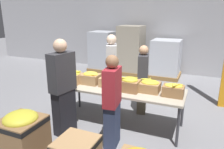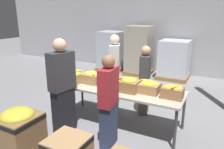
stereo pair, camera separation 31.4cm
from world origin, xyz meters
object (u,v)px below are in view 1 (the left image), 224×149
at_px(banana_box_1, 91,78).
at_px(volunteer_0, 112,71).
at_px(volunteer_2, 143,80).
at_px(volunteer_3, 63,89).
at_px(volunteer_1, 112,103).
at_px(banana_box_4, 150,86).
at_px(banana_box_2, 110,80).
at_px(banana_box_3, 130,84).
at_px(sorting_table, 120,90).
at_px(pallet_stack_0, 131,50).
at_px(banana_box_0, 73,77).
at_px(donation_bin_0, 23,137).
at_px(pallet_stack_1, 103,52).
at_px(banana_box_5, 173,90).
at_px(pallet_stack_2, 166,59).

distance_m(banana_box_1, volunteer_0, 0.80).
relative_size(volunteer_0, volunteer_2, 1.12).
bearing_deg(volunteer_2, volunteer_3, -48.60).
distance_m(volunteer_2, volunteer_3, 1.82).
height_order(banana_box_1, volunteer_1, volunteer_1).
xyz_separation_m(banana_box_4, volunteer_2, (-0.33, 0.69, -0.13)).
relative_size(banana_box_1, banana_box_4, 0.93).
distance_m(banana_box_1, banana_box_4, 1.25).
height_order(banana_box_2, banana_box_3, banana_box_3).
relative_size(banana_box_1, banana_box_3, 0.99).
height_order(sorting_table, pallet_stack_0, pallet_stack_0).
height_order(sorting_table, banana_box_1, banana_box_1).
bearing_deg(banana_box_0, donation_bin_0, -84.22).
relative_size(volunteer_1, pallet_stack_1, 1.05).
distance_m(banana_box_0, donation_bin_0, 1.68).
xyz_separation_m(banana_box_0, volunteer_2, (1.28, 0.83, -0.14)).
bearing_deg(donation_bin_0, banana_box_4, 50.33).
xyz_separation_m(banana_box_0, donation_bin_0, (0.16, -1.61, -0.46)).
bearing_deg(banana_box_5, banana_box_0, -177.72).
bearing_deg(sorting_table, volunteer_3, -138.30).
bearing_deg(pallet_stack_2, donation_bin_0, -101.44).
xyz_separation_m(sorting_table, volunteer_1, (0.16, -0.75, 0.06)).
height_order(banana_box_3, banana_box_5, banana_box_3).
xyz_separation_m(sorting_table, donation_bin_0, (-0.86, -1.72, -0.27)).
distance_m(sorting_table, banana_box_4, 0.61).
relative_size(banana_box_1, pallet_stack_1, 0.24).
height_order(banana_box_3, volunteer_2, volunteer_2).
distance_m(sorting_table, pallet_stack_0, 3.85).
distance_m(banana_box_0, banana_box_2, 0.80).
bearing_deg(banana_box_2, volunteer_1, -63.71).
distance_m(volunteer_1, volunteer_3, 0.98).
distance_m(sorting_table, volunteer_3, 1.11).
distance_m(banana_box_4, pallet_stack_0, 4.02).
height_order(banana_box_3, pallet_stack_2, pallet_stack_2).
relative_size(sorting_table, banana_box_0, 6.65).
relative_size(banana_box_0, banana_box_1, 1.02).
relative_size(banana_box_3, pallet_stack_1, 0.24).
bearing_deg(pallet_stack_0, donation_bin_0, -88.35).
xyz_separation_m(volunteer_2, pallet_stack_1, (-2.42, 2.99, -0.02)).
distance_m(volunteer_2, donation_bin_0, 2.70).
height_order(banana_box_1, pallet_stack_0, pallet_stack_0).
bearing_deg(volunteer_2, banana_box_2, -47.53).
distance_m(volunteer_1, volunteer_2, 1.48).
height_order(volunteer_1, volunteer_3, volunteer_3).
relative_size(banana_box_3, volunteer_3, 0.21).
height_order(banana_box_2, pallet_stack_1, pallet_stack_1).
bearing_deg(banana_box_1, banana_box_2, 2.96).
height_order(sorting_table, donation_bin_0, donation_bin_0).
bearing_deg(pallet_stack_2, banana_box_1, -103.57).
bearing_deg(banana_box_4, banana_box_2, 179.89).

